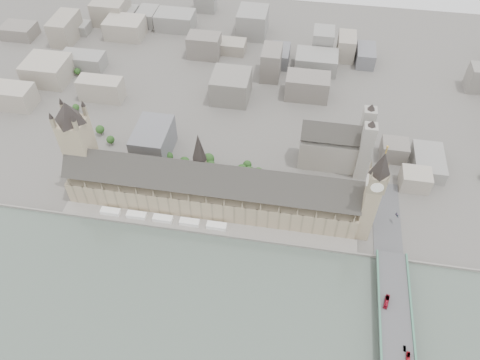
% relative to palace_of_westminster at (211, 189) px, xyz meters
% --- Properties ---
extents(ground, '(900.00, 900.00, 0.00)m').
position_rel_palace_of_westminster_xyz_m(ground, '(0.00, -19.70, -22.71)').
color(ground, '#595651').
rests_on(ground, ground).
extents(embankment_wall, '(600.00, 1.50, 3.00)m').
position_rel_palace_of_westminster_xyz_m(embankment_wall, '(0.00, -34.70, -21.21)').
color(embankment_wall, gray).
rests_on(embankment_wall, ground).
extents(river_terrace, '(270.00, 15.00, 2.00)m').
position_rel_palace_of_westminster_xyz_m(river_terrace, '(0.00, -27.20, -21.71)').
color(river_terrace, gray).
rests_on(river_terrace, ground).
extents(terrace_tents, '(118.00, 7.00, 4.00)m').
position_rel_palace_of_westminster_xyz_m(terrace_tents, '(-40.00, -26.70, -18.71)').
color(terrace_tents, white).
rests_on(terrace_tents, river_terrace).
extents(palace_of_westminster, '(265.00, 40.73, 55.44)m').
position_rel_palace_of_westminster_xyz_m(palace_of_westminster, '(0.00, 0.00, 0.00)').
color(palace_of_westminster, tan).
rests_on(palace_of_westminster, ground).
extents(elizabeth_tower, '(17.00, 17.00, 107.50)m').
position_rel_palace_of_westminster_xyz_m(elizabeth_tower, '(138.00, -11.70, 35.38)').
color(elizabeth_tower, tan).
rests_on(elizabeth_tower, ground).
extents(victoria_tower, '(30.00, 30.00, 100.00)m').
position_rel_palace_of_westminster_xyz_m(victoria_tower, '(-122.00, 6.30, 32.50)').
color(victoria_tower, tan).
rests_on(victoria_tower, ground).
extents(central_tower, '(13.00, 13.00, 48.00)m').
position_rel_palace_of_westminster_xyz_m(central_tower, '(-10.00, 6.30, 35.21)').
color(central_tower, '#827159').
rests_on(central_tower, ground).
extents(westminster_bridge, '(25.00, 325.00, 10.25)m').
position_rel_palace_of_westminster_xyz_m(westminster_bridge, '(162.00, -107.20, -17.58)').
color(westminster_bridge, '#474749').
rests_on(westminster_bridge, ground).
extents(westminster_abbey, '(68.00, 36.00, 64.00)m').
position_rel_palace_of_westminster_xyz_m(westminster_abbey, '(110.92, 75.30, 2.38)').
color(westminster_abbey, gray).
rests_on(westminster_abbey, ground).
extents(city_skyline_inland, '(720.00, 360.00, 38.00)m').
position_rel_palace_of_westminster_xyz_m(city_skyline_inland, '(0.00, 225.30, -3.71)').
color(city_skyline_inland, gray).
rests_on(city_skyline_inland, ground).
extents(park_trees, '(110.00, 30.00, 15.00)m').
position_rel_palace_of_westminster_xyz_m(park_trees, '(-10.00, 40.30, -15.21)').
color(park_trees, '#184016').
rests_on(park_trees, ground).
extents(red_bus_north, '(5.52, 12.48, 3.39)m').
position_rel_palace_of_westminster_xyz_m(red_bus_north, '(155.29, -82.65, -10.76)').
color(red_bus_north, maroon).
rests_on(red_bus_north, westminster_bridge).
extents(red_bus_south, '(3.29, 10.27, 2.81)m').
position_rel_palace_of_westminster_xyz_m(red_bus_south, '(168.35, -125.25, -11.05)').
color(red_bus_south, red).
rests_on(red_bus_south, westminster_bridge).
extents(car_silver, '(1.67, 4.41, 1.44)m').
position_rel_palace_of_westminster_xyz_m(car_silver, '(166.69, -117.85, -11.74)').
color(car_silver, gray).
rests_on(car_silver, westminster_bridge).
extents(car_approach, '(3.69, 5.20, 1.40)m').
position_rel_palace_of_westminster_xyz_m(car_approach, '(168.86, 7.10, -11.76)').
color(car_approach, gray).
rests_on(car_approach, westminster_bridge).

